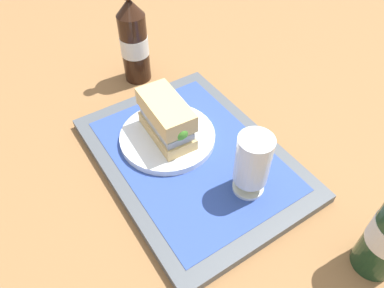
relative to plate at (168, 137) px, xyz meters
name	(u,v)px	position (x,y,z in m)	size (l,w,h in m)	color
ground_plane	(192,161)	(0.06, 0.02, -0.03)	(3.00, 3.00, 0.00)	olive
tray	(192,158)	(0.06, 0.02, -0.02)	(0.44, 0.32, 0.02)	#4C5156
placemat	(192,154)	(0.06, 0.02, -0.01)	(0.38, 0.27, 0.00)	#2D4793
plate	(168,137)	(0.00, 0.00, 0.00)	(0.19, 0.19, 0.01)	white
sandwich	(167,120)	(0.00, 0.00, 0.05)	(0.14, 0.07, 0.08)	tan
beer_glass	(252,164)	(0.18, 0.06, 0.06)	(0.06, 0.06, 0.12)	silver
second_bottle	(134,40)	(-0.24, 0.06, 0.08)	(0.07, 0.07, 0.27)	black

